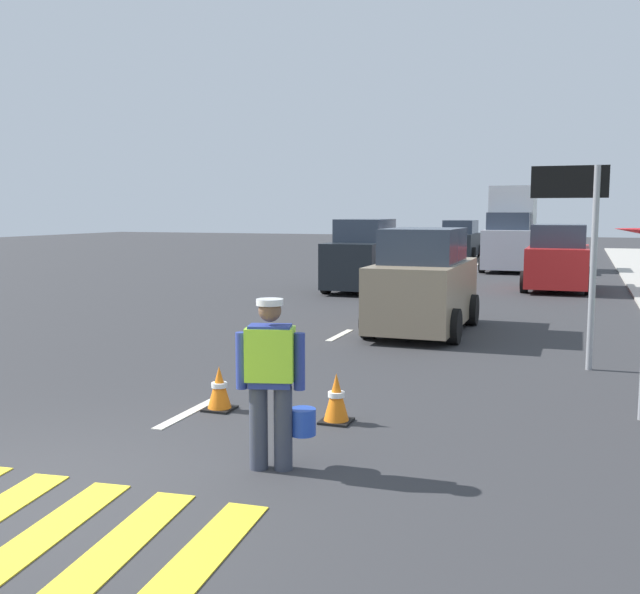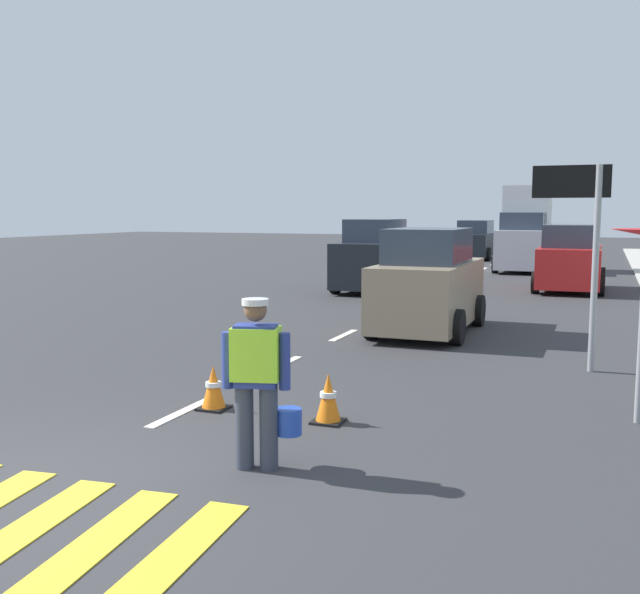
{
  "view_description": "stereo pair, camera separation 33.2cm",
  "coord_description": "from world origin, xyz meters",
  "px_view_note": "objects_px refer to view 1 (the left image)",
  "views": [
    {
      "loc": [
        4.5,
        -4.89,
        2.5
      ],
      "look_at": [
        0.53,
        6.08,
        1.1
      ],
      "focal_mm": 40.35,
      "sensor_mm": 36.0,
      "label": 1
    },
    {
      "loc": [
        4.81,
        -4.77,
        2.5
      ],
      "look_at": [
        0.53,
        6.08,
        1.1
      ],
      "focal_mm": 40.35,
      "sensor_mm": 36.0,
      "label": 2
    }
  ],
  "objects_px": {
    "traffic_cone_near": "(219,388)",
    "car_parked_far": "(558,260)",
    "car_oncoming_third": "(460,241)",
    "road_worker": "(273,375)",
    "car_outgoing_ahead": "(424,284)",
    "lane_direction_sign": "(579,217)",
    "delivery_truck": "(511,232)",
    "traffic_cone_far": "(336,398)",
    "car_oncoming_second": "(364,258)"
  },
  "relations": [
    {
      "from": "car_oncoming_second",
      "to": "car_oncoming_third",
      "type": "relative_size",
      "value": 0.92
    },
    {
      "from": "traffic_cone_near",
      "to": "delivery_truck",
      "type": "bearing_deg",
      "value": 86.49
    },
    {
      "from": "car_parked_far",
      "to": "traffic_cone_far",
      "type": "bearing_deg",
      "value": -97.09
    },
    {
      "from": "lane_direction_sign",
      "to": "car_parked_far",
      "type": "distance_m",
      "value": 12.11
    },
    {
      "from": "car_parked_far",
      "to": "car_oncoming_second",
      "type": "bearing_deg",
      "value": -158.76
    },
    {
      "from": "car_oncoming_second",
      "to": "car_parked_far",
      "type": "relative_size",
      "value": 1.02
    },
    {
      "from": "traffic_cone_near",
      "to": "car_outgoing_ahead",
      "type": "distance_m",
      "value": 6.88
    },
    {
      "from": "lane_direction_sign",
      "to": "car_oncoming_third",
      "type": "bearing_deg",
      "value": 102.76
    },
    {
      "from": "road_worker",
      "to": "car_oncoming_third",
      "type": "bearing_deg",
      "value": 95.8
    },
    {
      "from": "traffic_cone_far",
      "to": "car_oncoming_second",
      "type": "distance_m",
      "value": 14.37
    },
    {
      "from": "lane_direction_sign",
      "to": "traffic_cone_near",
      "type": "height_order",
      "value": "lane_direction_sign"
    },
    {
      "from": "car_oncoming_second",
      "to": "car_oncoming_third",
      "type": "xyz_separation_m",
      "value": [
        0.41,
        16.47,
        -0.1
      ]
    },
    {
      "from": "delivery_truck",
      "to": "road_worker",
      "type": "bearing_deg",
      "value": -89.91
    },
    {
      "from": "car_outgoing_ahead",
      "to": "car_oncoming_second",
      "type": "distance_m",
      "value": 7.87
    },
    {
      "from": "delivery_truck",
      "to": "car_parked_far",
      "type": "xyz_separation_m",
      "value": [
        2.12,
        -7.35,
        -0.64
      ]
    },
    {
      "from": "traffic_cone_near",
      "to": "car_parked_far",
      "type": "xyz_separation_m",
      "value": [
        3.56,
        16.08,
        0.69
      ]
    },
    {
      "from": "traffic_cone_near",
      "to": "car_oncoming_third",
      "type": "bearing_deg",
      "value": 93.35
    },
    {
      "from": "traffic_cone_near",
      "to": "car_parked_far",
      "type": "height_order",
      "value": "car_parked_far"
    },
    {
      "from": "traffic_cone_near",
      "to": "traffic_cone_far",
      "type": "bearing_deg",
      "value": -0.37
    },
    {
      "from": "traffic_cone_near",
      "to": "car_outgoing_ahead",
      "type": "bearing_deg",
      "value": 79.95
    },
    {
      "from": "delivery_truck",
      "to": "car_parked_far",
      "type": "bearing_deg",
      "value": -73.9
    },
    {
      "from": "car_parked_far",
      "to": "car_oncoming_third",
      "type": "relative_size",
      "value": 0.91
    },
    {
      "from": "car_oncoming_second",
      "to": "traffic_cone_near",
      "type": "bearing_deg",
      "value": -81.05
    },
    {
      "from": "traffic_cone_far",
      "to": "car_parked_far",
      "type": "xyz_separation_m",
      "value": [
        2.0,
        16.09,
        0.67
      ]
    },
    {
      "from": "traffic_cone_far",
      "to": "car_parked_far",
      "type": "bearing_deg",
      "value": 82.91
    },
    {
      "from": "traffic_cone_near",
      "to": "car_parked_far",
      "type": "bearing_deg",
      "value": 77.52
    },
    {
      "from": "delivery_truck",
      "to": "car_outgoing_ahead",
      "type": "xyz_separation_m",
      "value": [
        -0.25,
        -16.7,
        -0.61
      ]
    },
    {
      "from": "delivery_truck",
      "to": "car_parked_far",
      "type": "distance_m",
      "value": 7.68
    },
    {
      "from": "lane_direction_sign",
      "to": "traffic_cone_far",
      "type": "height_order",
      "value": "lane_direction_sign"
    },
    {
      "from": "road_worker",
      "to": "traffic_cone_far",
      "type": "bearing_deg",
      "value": 87.2
    },
    {
      "from": "road_worker",
      "to": "car_outgoing_ahead",
      "type": "relative_size",
      "value": 0.43
    },
    {
      "from": "car_oncoming_second",
      "to": "car_outgoing_ahead",
      "type": "bearing_deg",
      "value": -64.62
    },
    {
      "from": "road_worker",
      "to": "car_outgoing_ahead",
      "type": "distance_m",
      "value": 8.42
    },
    {
      "from": "traffic_cone_far",
      "to": "delivery_truck",
      "type": "distance_m",
      "value": 23.48
    },
    {
      "from": "delivery_truck",
      "to": "car_oncoming_third",
      "type": "distance_m",
      "value": 7.63
    },
    {
      "from": "car_outgoing_ahead",
      "to": "car_parked_far",
      "type": "bearing_deg",
      "value": 75.79
    },
    {
      "from": "delivery_truck",
      "to": "car_outgoing_ahead",
      "type": "bearing_deg",
      "value": -90.84
    },
    {
      "from": "lane_direction_sign",
      "to": "car_outgoing_ahead",
      "type": "bearing_deg",
      "value": 138.21
    },
    {
      "from": "lane_direction_sign",
      "to": "car_oncoming_third",
      "type": "distance_m",
      "value": 26.95
    },
    {
      "from": "traffic_cone_far",
      "to": "car_oncoming_second",
      "type": "bearing_deg",
      "value": 105.11
    },
    {
      "from": "car_parked_far",
      "to": "delivery_truck",
      "type": "bearing_deg",
      "value": 106.1
    },
    {
      "from": "lane_direction_sign",
      "to": "car_oncoming_third",
      "type": "xyz_separation_m",
      "value": [
        -5.94,
        26.25,
        -1.47
      ]
    },
    {
      "from": "car_outgoing_ahead",
      "to": "car_oncoming_third",
      "type": "height_order",
      "value": "car_outgoing_ahead"
    },
    {
      "from": "lane_direction_sign",
      "to": "car_oncoming_second",
      "type": "distance_m",
      "value": 11.74
    },
    {
      "from": "lane_direction_sign",
      "to": "car_outgoing_ahead",
      "type": "xyz_separation_m",
      "value": [
        -2.98,
        2.66,
        -1.41
      ]
    },
    {
      "from": "car_oncoming_third",
      "to": "road_worker",
      "type": "bearing_deg",
      "value": -84.2
    },
    {
      "from": "road_worker",
      "to": "traffic_cone_far",
      "type": "height_order",
      "value": "road_worker"
    },
    {
      "from": "car_outgoing_ahead",
      "to": "traffic_cone_near",
      "type": "bearing_deg",
      "value": -100.05
    },
    {
      "from": "car_parked_far",
      "to": "car_oncoming_third",
      "type": "height_order",
      "value": "car_parked_far"
    },
    {
      "from": "delivery_truck",
      "to": "car_parked_far",
      "type": "height_order",
      "value": "delivery_truck"
    }
  ]
}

